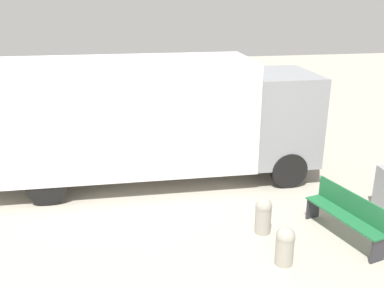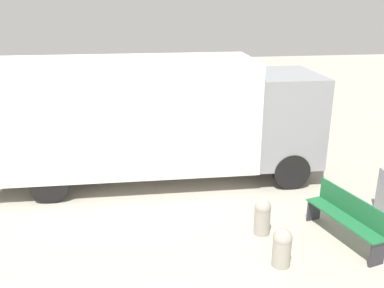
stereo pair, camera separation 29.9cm
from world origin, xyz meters
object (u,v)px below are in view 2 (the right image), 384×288
(delivery_truck, at_px, (153,115))
(park_bench, at_px, (347,216))
(bollard_near_bench, at_px, (282,246))
(bollard_far_bench, at_px, (262,215))

(delivery_truck, height_order, park_bench, delivery_truck)
(delivery_truck, relative_size, bollard_near_bench, 11.18)
(delivery_truck, distance_m, bollard_near_bench, 5.03)
(delivery_truck, bearing_deg, bollard_far_bench, -56.25)
(park_bench, height_order, bollard_near_bench, park_bench)
(delivery_truck, bearing_deg, park_bench, -43.94)
(delivery_truck, xyz_separation_m, bollard_near_bench, (2.10, -4.35, -1.40))
(bollard_near_bench, distance_m, bollard_far_bench, 1.15)
(delivery_truck, relative_size, park_bench, 4.30)
(park_bench, xyz_separation_m, bollard_near_bench, (-1.62, -0.67, -0.14))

